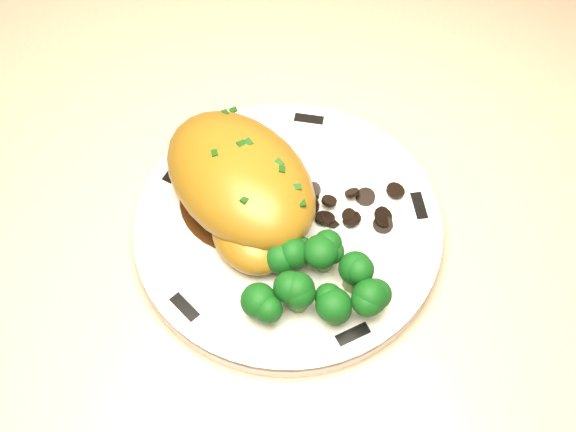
% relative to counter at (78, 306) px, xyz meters
% --- Properties ---
extents(counter, '(2.12, 0.70, 1.04)m').
position_rel_counter_xyz_m(counter, '(0.00, 0.00, 0.00)').
color(counter, brown).
rests_on(counter, ground).
extents(plate, '(0.33, 0.33, 0.02)m').
position_rel_counter_xyz_m(plate, '(0.34, -0.07, 0.46)').
color(plate, silver).
rests_on(plate, counter).
extents(rim_accent_0, '(0.02, 0.03, 0.00)m').
position_rel_counter_xyz_m(rim_accent_0, '(0.45, -0.03, 0.47)').
color(rim_accent_0, black).
rests_on(rim_accent_0, plate).
extents(rim_accent_1, '(0.03, 0.01, 0.00)m').
position_rel_counter_xyz_m(rim_accent_1, '(0.33, 0.04, 0.47)').
color(rim_accent_1, black).
rests_on(rim_accent_1, plate).
extents(rim_accent_2, '(0.02, 0.03, 0.00)m').
position_rel_counter_xyz_m(rim_accent_2, '(0.23, -0.04, 0.47)').
color(rim_accent_2, black).
rests_on(rim_accent_2, plate).
extents(rim_accent_3, '(0.03, 0.02, 0.00)m').
position_rel_counter_xyz_m(rim_accent_3, '(0.28, -0.17, 0.47)').
color(rim_accent_3, black).
rests_on(rim_accent_3, plate).
extents(rim_accent_4, '(0.03, 0.02, 0.00)m').
position_rel_counter_xyz_m(rim_accent_4, '(0.41, -0.16, 0.47)').
color(rim_accent_4, black).
rests_on(rim_accent_4, plate).
extents(gravy_pool, '(0.11, 0.11, 0.00)m').
position_rel_counter_xyz_m(gravy_pool, '(0.30, -0.06, 0.47)').
color(gravy_pool, '#381B0A').
rests_on(gravy_pool, plate).
extents(chicken_breast, '(0.19, 0.18, 0.06)m').
position_rel_counter_xyz_m(chicken_breast, '(0.30, -0.06, 0.50)').
color(chicken_breast, '#885E17').
rests_on(chicken_breast, plate).
extents(mushroom_pile, '(0.07, 0.06, 0.02)m').
position_rel_counter_xyz_m(mushroom_pile, '(0.39, -0.05, 0.48)').
color(mushroom_pile, black).
rests_on(mushroom_pile, plate).
extents(broccoli_florets, '(0.10, 0.08, 0.04)m').
position_rel_counter_xyz_m(broccoli_florets, '(0.38, -0.13, 0.49)').
color(broccoli_florets, '#547531').
rests_on(broccoli_florets, plate).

